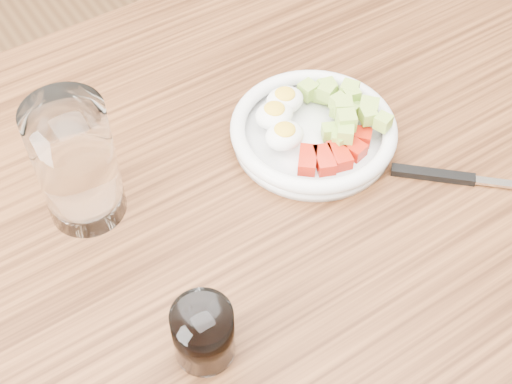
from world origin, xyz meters
TOP-DOWN VIEW (x-y plane):
  - dining_table at (0.00, 0.00)m, footprint 1.50×0.90m
  - bowl at (0.11, 0.06)m, footprint 0.21×0.21m
  - fork at (0.22, -0.09)m, footprint 0.17×0.16m
  - water_glass at (-0.18, 0.12)m, footprint 0.09×0.09m
  - coffee_glass at (-0.15, -0.12)m, footprint 0.06×0.06m

SIDE VIEW (x-z plane):
  - dining_table at x=0.00m, z-range 0.28..1.05m
  - fork at x=0.22m, z-range 0.77..0.78m
  - bowl at x=0.11m, z-range 0.76..0.82m
  - coffee_glass at x=-0.15m, z-range 0.77..0.84m
  - water_glass at x=-0.18m, z-range 0.77..0.93m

